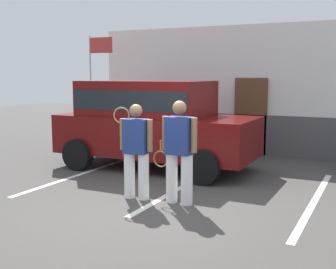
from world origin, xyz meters
TOP-DOWN VIEW (x-y plane):
  - ground_plane at (0.00, 0.00)m, footprint 40.00×40.00m
  - parking_stripe_0 at (-2.53, 1.50)m, footprint 0.12×4.40m
  - parking_stripe_1 at (-0.05, 1.50)m, footprint 0.12×4.40m
  - parking_stripe_2 at (2.42, 1.50)m, footprint 0.12×4.40m
  - house_frontage at (0.00, 5.63)m, footprint 9.00×0.40m
  - parked_suv at (-1.42, 2.67)m, footprint 4.60×2.16m
  - tennis_player_man at (-0.46, 0.28)m, footprint 0.77×0.29m
  - tennis_player_woman at (0.34, 0.35)m, footprint 0.91×0.30m
  - flag_pole at (-4.30, 4.49)m, footprint 0.80×0.06m

SIDE VIEW (x-z plane):
  - ground_plane at x=0.00m, z-range 0.00..0.00m
  - parking_stripe_0 at x=-2.53m, z-range 0.00..0.01m
  - parking_stripe_1 at x=-0.05m, z-range 0.00..0.01m
  - parking_stripe_2 at x=2.42m, z-range 0.00..0.01m
  - tennis_player_man at x=-0.46m, z-range 0.04..1.73m
  - tennis_player_woman at x=0.34m, z-range 0.03..1.79m
  - parked_suv at x=-1.42m, z-range 0.12..2.17m
  - house_frontage at x=0.00m, z-range -0.10..3.43m
  - flag_pole at x=-4.30m, z-range 0.62..3.94m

